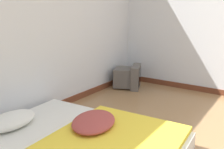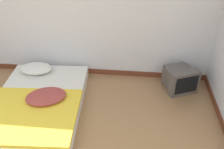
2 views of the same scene
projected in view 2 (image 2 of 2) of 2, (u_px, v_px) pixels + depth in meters
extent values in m
cube|color=brown|center=(49.00, 69.00, 4.46)|extent=(7.87, 0.02, 0.09)
cube|color=silver|center=(38.00, 104.00, 3.57)|extent=(1.33, 1.91, 0.18)
ellipsoid|color=silver|center=(36.00, 68.00, 4.07)|extent=(0.54, 0.37, 0.14)
cube|color=yellow|center=(29.00, 114.00, 3.22)|extent=(1.31, 1.14, 0.05)
ellipsoid|color=#993D38|center=(46.00, 96.00, 3.43)|extent=(0.66, 0.57, 0.11)
cube|color=#56514C|center=(177.00, 76.00, 4.00)|extent=(0.47, 0.43, 0.32)
cube|color=#56514C|center=(184.00, 83.00, 3.82)|extent=(0.47, 0.30, 0.40)
cube|color=black|center=(187.00, 85.00, 3.75)|extent=(0.35, 0.15, 0.29)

